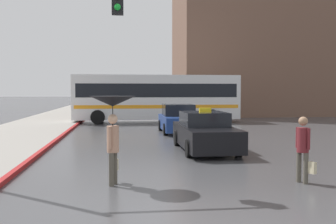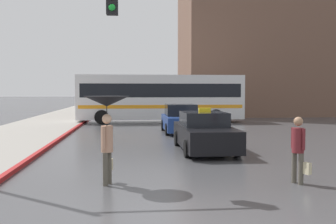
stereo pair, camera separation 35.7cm
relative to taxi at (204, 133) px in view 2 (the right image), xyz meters
name	(u,v)px [view 2 (the right image)]	position (x,y,z in m)	size (l,w,h in m)	color
taxi	(204,133)	(0.00, 0.00, 0.00)	(1.91, 4.63, 1.60)	black
sedan_red	(181,120)	(-0.05, 6.40, 0.02)	(1.91, 4.01, 1.51)	navy
city_bus	(160,96)	(-0.63, 13.32, 1.18)	(11.55, 2.70, 3.33)	silver
pedestrian_with_umbrella	(107,112)	(-3.31, -5.10, 1.06)	(1.08, 1.08, 2.11)	#4C473D
pedestrian_man	(298,146)	(1.24, -5.45, 0.24)	(0.40, 0.54, 1.61)	#4C473D
traffic_light	(30,32)	(-5.12, -4.74, 2.96)	(3.64, 0.38, 5.18)	black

